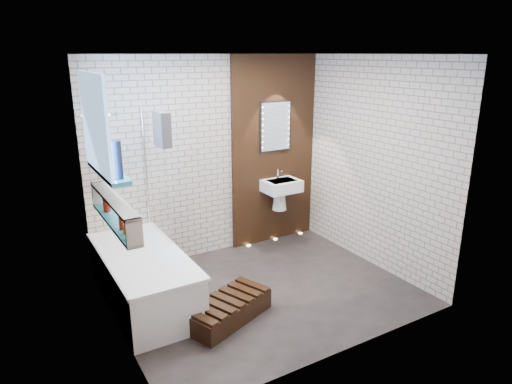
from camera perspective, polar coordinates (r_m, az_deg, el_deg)
ground at (r=5.33m, az=0.84°, el=-12.32°), size 3.20×3.20×0.00m
room_shell at (r=4.83m, az=0.91°, el=1.25°), size 3.24×3.20×2.60m
walnut_panel at (r=6.36m, az=2.23°, el=5.12°), size 1.30×0.06×2.60m
clerestory_window at (r=4.45m, az=-19.19°, el=6.89°), size 0.18×1.00×0.94m
display_niche at (r=4.44m, az=-17.28°, el=-2.33°), size 0.14×1.30×0.26m
bathtub at (r=5.13m, az=-13.85°, el=-10.43°), size 0.79×1.74×0.70m
bath_screen at (r=5.26m, az=-12.35°, el=1.97°), size 0.01×0.78×1.40m
towel at (r=4.88m, az=-11.67°, el=7.69°), size 0.11×0.28×0.37m
shower_head at (r=5.07m, az=-17.75°, el=9.30°), size 0.18×0.18×0.02m
washbasin at (r=6.33m, az=3.14°, el=0.27°), size 0.50×0.36×0.58m
led_mirror at (r=6.27m, az=2.46°, el=8.19°), size 0.50×0.02×0.70m
walnut_step at (r=4.80m, az=-3.54°, el=-14.52°), size 1.02×0.72×0.21m
niche_bottles at (r=4.42m, az=-17.17°, el=-2.76°), size 0.07×0.87×0.17m
sill_vases at (r=4.44m, az=-17.83°, el=3.87°), size 0.19×0.52×0.34m
floor_uplights at (r=6.70m, az=2.43°, el=-5.90°), size 0.96×0.06×0.01m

